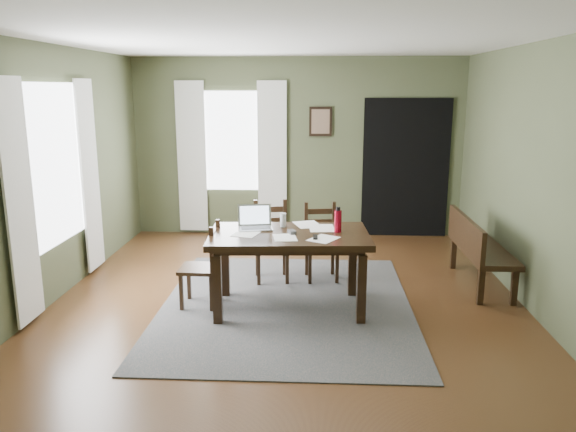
# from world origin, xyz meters

# --- Properties ---
(ground) EXTENTS (5.00, 6.00, 0.01)m
(ground) POSITION_xyz_m (0.00, 0.00, -0.01)
(ground) COLOR #492C16
(room_shell) EXTENTS (5.02, 6.02, 2.71)m
(room_shell) POSITION_xyz_m (0.00, 0.00, 1.80)
(room_shell) COLOR #4A5235
(room_shell) RESTS_ON ground
(rug) EXTENTS (2.60, 3.20, 0.01)m
(rug) POSITION_xyz_m (0.00, 0.00, 0.01)
(rug) COLOR #3F3F3F
(rug) RESTS_ON ground
(dining_table) EXTENTS (1.66, 1.05, 0.80)m
(dining_table) POSITION_xyz_m (0.03, -0.09, 0.71)
(dining_table) COLOR black
(dining_table) RESTS_ON rug
(chair_end) EXTENTS (0.40, 0.40, 0.89)m
(chair_end) POSITION_xyz_m (-0.86, -0.06, 0.44)
(chair_end) COLOR black
(chair_end) RESTS_ON rug
(chair_back_left) EXTENTS (0.47, 0.47, 0.93)m
(chair_back_left) POSITION_xyz_m (-0.22, 0.82, 0.46)
(chair_back_left) COLOR black
(chair_back_left) RESTS_ON rug
(chair_back_right) EXTENTS (0.44, 0.45, 0.90)m
(chair_back_right) POSITION_xyz_m (0.37, 0.88, 0.44)
(chair_back_right) COLOR black
(chair_back_right) RESTS_ON rug
(bench) EXTENTS (0.46, 1.43, 0.81)m
(bench) POSITION_xyz_m (2.15, 0.74, 0.48)
(bench) COLOR black
(bench) RESTS_ON ground
(laptop) EXTENTS (0.39, 0.33, 0.24)m
(laptop) POSITION_xyz_m (-0.33, 0.10, 0.87)
(laptop) COLOR #B7B7BC
(laptop) RESTS_ON dining_table
(computer_mouse) EXTENTS (0.10, 0.12, 0.04)m
(computer_mouse) POSITION_xyz_m (0.06, -0.12, 0.83)
(computer_mouse) COLOR #3F3F42
(computer_mouse) RESTS_ON dining_table
(tv_remote) EXTENTS (0.04, 0.16, 0.02)m
(tv_remote) POSITION_xyz_m (0.30, -0.26, 0.82)
(tv_remote) COLOR black
(tv_remote) RESTS_ON dining_table
(drinking_glass) EXTENTS (0.08, 0.08, 0.15)m
(drinking_glass) POSITION_xyz_m (-0.04, 0.17, 0.89)
(drinking_glass) COLOR silver
(drinking_glass) RESTS_ON dining_table
(water_bottle) EXTENTS (0.09, 0.09, 0.26)m
(water_bottle) POSITION_xyz_m (0.52, -0.02, 0.93)
(water_bottle) COLOR #A10C21
(water_bottle) RESTS_ON dining_table
(paper_a) EXTENTS (0.30, 0.35, 0.00)m
(paper_a) POSITION_xyz_m (-0.39, -0.13, 0.81)
(paper_a) COLOR white
(paper_a) RESTS_ON dining_table
(paper_b) EXTENTS (0.35, 0.37, 0.00)m
(paper_b) POSITION_xyz_m (0.38, -0.30, 0.81)
(paper_b) COLOR white
(paper_b) RESTS_ON dining_table
(paper_c) EXTENTS (0.34, 0.39, 0.00)m
(paper_c) POSITION_xyz_m (0.21, 0.28, 0.82)
(paper_c) COLOR white
(paper_c) RESTS_ON dining_table
(paper_d) EXTENTS (0.28, 0.35, 0.00)m
(paper_d) POSITION_xyz_m (0.36, 0.12, 0.82)
(paper_d) COLOR white
(paper_d) RESTS_ON dining_table
(paper_e) EXTENTS (0.26, 0.32, 0.00)m
(paper_e) POSITION_xyz_m (-0.00, -0.27, 0.81)
(paper_e) COLOR white
(paper_e) RESTS_ON dining_table
(window_left) EXTENTS (0.01, 1.30, 1.70)m
(window_left) POSITION_xyz_m (-2.47, 0.20, 1.45)
(window_left) COLOR white
(window_left) RESTS_ON ground
(window_back) EXTENTS (1.00, 0.01, 1.50)m
(window_back) POSITION_xyz_m (-1.00, 2.97, 1.45)
(window_back) COLOR white
(window_back) RESTS_ON ground
(curtain_left_near) EXTENTS (0.03, 0.48, 2.30)m
(curtain_left_near) POSITION_xyz_m (-2.44, -0.62, 1.20)
(curtain_left_near) COLOR silver
(curtain_left_near) RESTS_ON ground
(curtain_left_far) EXTENTS (0.03, 0.48, 2.30)m
(curtain_left_far) POSITION_xyz_m (-2.44, 1.02, 1.20)
(curtain_left_far) COLOR silver
(curtain_left_far) RESTS_ON ground
(curtain_back_left) EXTENTS (0.44, 0.03, 2.30)m
(curtain_back_left) POSITION_xyz_m (-1.62, 2.94, 1.20)
(curtain_back_left) COLOR silver
(curtain_back_left) RESTS_ON ground
(curtain_back_right) EXTENTS (0.44, 0.03, 2.30)m
(curtain_back_right) POSITION_xyz_m (-0.38, 2.94, 1.20)
(curtain_back_right) COLOR silver
(curtain_back_right) RESTS_ON ground
(framed_picture) EXTENTS (0.34, 0.03, 0.44)m
(framed_picture) POSITION_xyz_m (0.35, 2.97, 1.75)
(framed_picture) COLOR black
(framed_picture) RESTS_ON ground
(doorway_back) EXTENTS (1.30, 0.03, 2.10)m
(doorway_back) POSITION_xyz_m (1.65, 2.97, 1.05)
(doorway_back) COLOR black
(doorway_back) RESTS_ON ground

